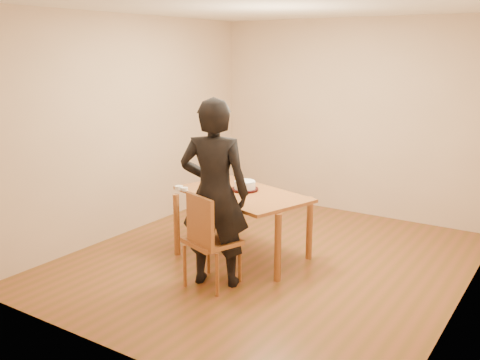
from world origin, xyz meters
The scene contains 16 objects.
room_shell centered at (0.00, 0.34, 1.35)m, with size 4.00×4.50×2.70m.
dining_table centered at (-0.30, -0.07, 0.73)m, with size 1.45×0.86×0.04m, color brown.
dining_chair centered at (-0.15, -0.84, 0.45)m, with size 0.46×0.46×0.04m, color brown.
cake_plate centered at (-0.33, 0.03, 0.76)m, with size 0.30×0.30×0.02m, color #B00B1E.
cake centered at (-0.33, 0.03, 0.81)m, with size 0.24×0.24×0.08m, color white.
frosting_dome centered at (-0.33, 0.03, 0.86)m, with size 0.23×0.23×0.03m, color white.
frosting_tub centered at (-0.31, -0.44, 0.79)m, with size 0.10×0.10×0.09m, color white.
frosting_lid centered at (-0.46, -0.49, 0.75)m, with size 0.11×0.11×0.01m, color #18309F.
frosting_dollop centered at (-0.46, -0.49, 0.77)m, with size 0.04×0.04×0.02m, color white.
ramekin_green centered at (-0.88, -0.35, 0.77)m, with size 0.07×0.07×0.04m, color white.
ramekin_yellow centered at (-0.71, -0.27, 0.77)m, with size 0.07×0.07×0.04m, color white.
ramekin_multi centered at (-0.96, -0.35, 0.77)m, with size 0.09×0.09×0.04m, color white.
candy_box_pink centered at (-0.77, 0.23, 0.76)m, with size 0.13×0.06×0.02m, color #CB2FA7.
candy_box_green centered at (-0.77, 0.24, 0.78)m, with size 0.12×0.06×0.02m, color #3D921B.
spatula centered at (-0.59, -0.54, 0.75)m, with size 0.16×0.01×0.01m, color black.
person centered at (-0.15, -0.80, 0.93)m, with size 0.68×0.44×1.85m, color black.
Camera 1 is at (2.78, -4.83, 2.27)m, focal length 40.00 mm.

